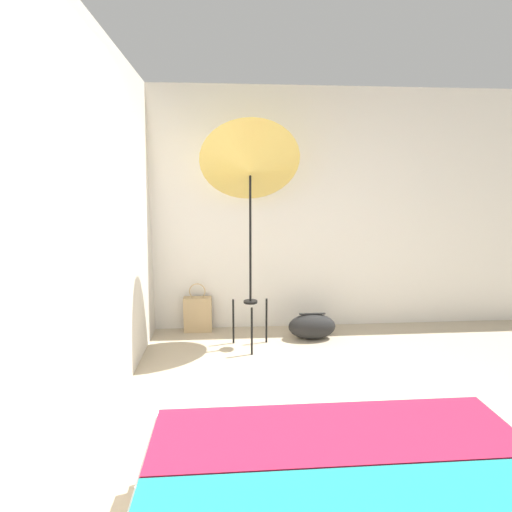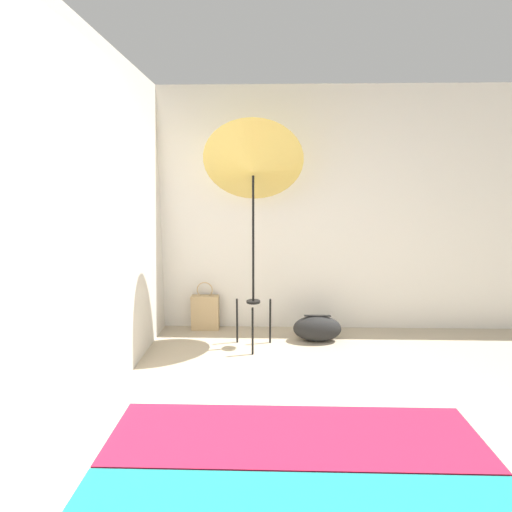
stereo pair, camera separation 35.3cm
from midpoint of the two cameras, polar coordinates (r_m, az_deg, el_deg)
The scene contains 6 objects.
ground_plane at distance 2.35m, azimuth 10.45°, elevation -32.28°, with size 14.00×14.00×0.00m, color tan.
wall_back at distance 4.36m, azimuth 5.71°, elevation 6.34°, with size 8.00×0.05×2.60m.
wall_side_left at distance 2.91m, azimuth -18.72°, elevation 4.08°, with size 0.05×8.00×2.60m.
photo_umbrella at distance 3.75m, azimuth 2.34°, elevation 12.40°, with size 0.94×0.74×2.14m.
tote_bag at distance 4.46m, azimuth -5.01°, elevation -8.00°, with size 0.30×0.12×0.54m.
duffel_bag at distance 4.22m, azimuth 11.15°, elevation -10.15°, with size 0.49×0.26×0.27m.
Camera 2 is at (-0.14, -1.72, 1.57)m, focal length 28.00 mm.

